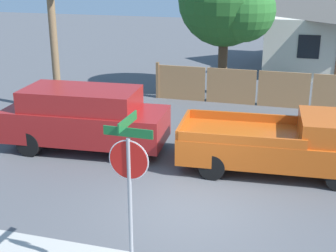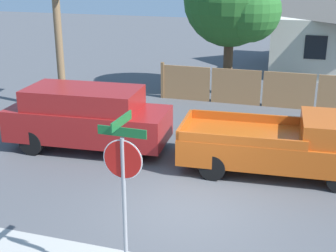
{
  "view_description": "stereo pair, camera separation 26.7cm",
  "coord_description": "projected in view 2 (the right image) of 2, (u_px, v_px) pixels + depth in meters",
  "views": [
    {
      "loc": [
        2.16,
        -9.36,
        5.33
      ],
      "look_at": [
        -0.79,
        1.03,
        1.6
      ],
      "focal_mm": 50.0,
      "sensor_mm": 36.0,
      "label": 1
    },
    {
      "loc": [
        2.41,
        -9.28,
        5.33
      ],
      "look_at": [
        -0.79,
        1.03,
        1.6
      ],
      "focal_mm": 50.0,
      "sensor_mm": 36.0,
      "label": 2
    }
  ],
  "objects": [
    {
      "name": "oak_tree",
      "position": [
        235.0,
        2.0,
        18.96
      ],
      "size": [
        4.04,
        3.85,
        5.92
      ],
      "color": "brown",
      "rests_on": "ground"
    },
    {
      "name": "stop_sign",
      "position": [
        123.0,
        176.0,
        7.58
      ],
      "size": [
        0.83,
        0.75,
        3.11
      ],
      "rotation": [
        0.0,
        0.0,
        -0.02
      ],
      "color": "gray",
      "rests_on": "ground"
    },
    {
      "name": "orange_pickup",
      "position": [
        286.0,
        145.0,
        12.45
      ],
      "size": [
        5.26,
        2.4,
        1.62
      ],
      "rotation": [
        0.0,
        0.0,
        0.07
      ],
      "color": "#B74C14",
      "rests_on": "ground"
    },
    {
      "name": "red_suv",
      "position": [
        87.0,
        117.0,
        14.0
      ],
      "size": [
        4.91,
        2.21,
        1.9
      ],
      "rotation": [
        0.0,
        0.0,
        0.07
      ],
      "color": "maroon",
      "rests_on": "ground"
    },
    {
      "name": "ground_plane",
      "position": [
        188.0,
        209.0,
        10.8
      ],
      "size": [
        80.0,
        80.0,
        0.0
      ],
      "primitive_type": "plane",
      "color": "#4C4F54"
    }
  ]
}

